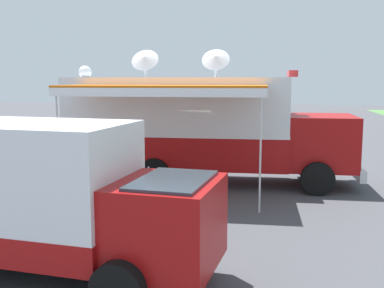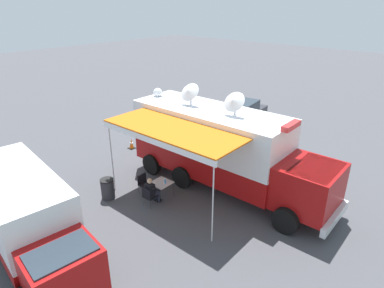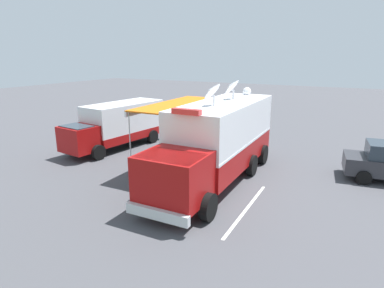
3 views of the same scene
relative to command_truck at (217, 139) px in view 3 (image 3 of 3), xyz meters
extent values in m
plane|color=#47474C|center=(-0.02, -0.75, -1.95)|extent=(100.00, 100.00, 0.00)
cube|color=silver|center=(-2.24, 2.22, -1.94)|extent=(0.21, 4.80, 0.01)
cube|color=#9E0F0F|center=(-0.02, -0.75, -0.80)|extent=(2.63, 7.24, 1.10)
cube|color=white|center=(-0.02, -0.75, 0.60)|extent=(2.63, 7.24, 1.70)
cube|color=white|center=(-0.02, -0.75, -0.25)|extent=(2.65, 7.26, 0.10)
cube|color=#9E0F0F|center=(-0.10, 3.90, -0.50)|extent=(2.34, 2.14, 1.70)
cube|color=#28333D|center=(-0.11, 4.10, 0.00)|extent=(2.18, 1.51, 0.70)
cube|color=silver|center=(-0.12, 5.03, -1.40)|extent=(2.38, 0.24, 0.36)
cylinder|color=black|center=(-1.35, 3.68, -1.45)|extent=(0.32, 1.01, 1.00)
cylinder|color=black|center=(1.15, 3.72, -1.45)|extent=(0.32, 1.01, 1.00)
cylinder|color=black|center=(-1.26, -1.31, -1.45)|extent=(0.32, 1.01, 1.00)
cylinder|color=black|center=(1.24, -1.27, -1.45)|extent=(0.32, 1.01, 1.00)
cylinder|color=black|center=(-1.22, -3.29, -1.45)|extent=(0.32, 1.01, 1.00)
cylinder|color=black|center=(1.28, -3.25, -1.45)|extent=(0.32, 1.01, 1.00)
cube|color=white|center=(-0.02, -0.75, 1.50)|extent=(2.63, 7.24, 0.10)
cube|color=red|center=(-0.09, 2.95, 1.67)|extent=(1.10, 0.30, 0.20)
cylinder|color=silver|center=(0.00, -1.83, 1.78)|extent=(0.10, 0.10, 0.45)
cone|color=silver|center=(0.15, -1.83, 2.18)|extent=(0.73, 0.91, 0.81)
cylinder|color=silver|center=(-0.04, 0.51, 1.78)|extent=(0.10, 0.10, 0.45)
cone|color=silver|center=(0.11, 0.51, 2.18)|extent=(0.73, 0.91, 0.81)
sphere|color=white|center=(0.04, -3.95, 1.73)|extent=(0.44, 0.44, 0.44)
cube|color=orange|center=(2.33, -0.71, 1.30)|extent=(2.30, 5.80, 0.06)
cube|color=white|center=(3.39, -0.69, 1.16)|extent=(0.18, 5.76, 0.24)
cylinder|color=silver|center=(3.28, 2.04, -0.32)|extent=(0.05, 0.05, 3.25)
cylinder|color=silver|center=(3.38, -3.42, -0.32)|extent=(0.05, 0.05, 3.25)
cube|color=silver|center=(2.48, -1.32, -1.23)|extent=(0.81, 0.81, 0.03)
cylinder|color=#333338|center=(2.10, -0.96, -1.60)|extent=(0.03, 0.03, 0.70)
cylinder|color=#333338|center=(2.84, -0.95, -1.60)|extent=(0.03, 0.03, 0.70)
cylinder|color=#333338|center=(2.11, -1.70, -1.60)|extent=(0.03, 0.03, 0.70)
cylinder|color=#333338|center=(2.85, -1.69, -1.60)|extent=(0.03, 0.03, 0.70)
cylinder|color=#4C99D8|center=(2.41, -1.15, -1.12)|extent=(0.07, 0.07, 0.20)
cylinder|color=white|center=(2.41, -1.15, -1.01)|extent=(0.04, 0.04, 0.02)
cube|color=black|center=(3.18, -1.24, -1.53)|extent=(0.49, 0.49, 0.04)
cube|color=black|center=(3.40, -1.24, -1.30)|extent=(0.05, 0.48, 0.44)
cylinder|color=#333338|center=(2.96, -1.47, -1.74)|extent=(0.02, 0.02, 0.42)
cylinder|color=#333338|center=(2.95, -1.03, -1.74)|extent=(0.02, 0.02, 0.42)
cylinder|color=#333338|center=(3.40, -1.46, -1.74)|extent=(0.02, 0.02, 0.42)
cylinder|color=#333338|center=(3.39, -1.02, -1.74)|extent=(0.02, 0.02, 0.42)
cube|color=black|center=(2.71, -2.07, -1.53)|extent=(0.49, 0.49, 0.04)
cube|color=black|center=(2.72, -2.29, -1.30)|extent=(0.48, 0.05, 0.44)
cylinder|color=#333338|center=(2.49, -1.86, -1.74)|extent=(0.02, 0.02, 0.42)
cylinder|color=#333338|center=(2.93, -1.85, -1.74)|extent=(0.02, 0.02, 0.42)
cylinder|color=#333338|center=(2.50, -2.30, -1.74)|extent=(0.02, 0.02, 0.42)
cylinder|color=#333338|center=(2.94, -2.29, -1.74)|extent=(0.02, 0.02, 0.42)
cube|color=black|center=(3.18, -1.24, -1.23)|extent=(0.25, 0.36, 0.56)
sphere|color=tan|center=(3.18, -1.24, -0.81)|extent=(0.22, 0.22, 0.22)
cylinder|color=black|center=(3.06, -1.47, -1.19)|extent=(0.43, 0.10, 0.34)
cylinder|color=black|center=(3.05, -1.02, -1.19)|extent=(0.43, 0.10, 0.34)
cylinder|color=#2D334C|center=(3.00, -1.35, -1.51)|extent=(0.38, 0.14, 0.13)
cylinder|color=#2D334C|center=(2.82, -1.35, -1.74)|extent=(0.11, 0.11, 0.42)
cube|color=black|center=(2.76, -1.35, -1.91)|extent=(0.24, 0.10, 0.07)
cylinder|color=#2D334C|center=(3.00, -1.15, -1.51)|extent=(0.38, 0.14, 0.13)
cylinder|color=#2D334C|center=(2.82, -1.15, -1.74)|extent=(0.11, 0.11, 0.42)
cube|color=black|center=(2.76, -1.15, -1.91)|extent=(0.24, 0.10, 0.07)
cylinder|color=#2D2D33|center=(4.02, -3.01, -1.52)|extent=(0.56, 0.56, 0.85)
cylinder|color=black|center=(4.02, -3.01, -1.07)|extent=(0.57, 0.57, 0.06)
cube|color=black|center=(0.03, -6.34, -1.93)|extent=(0.36, 0.36, 0.03)
cone|color=orange|center=(0.03, -6.34, -1.64)|extent=(0.26, 0.26, 0.55)
cylinder|color=white|center=(0.03, -6.34, -1.61)|extent=(0.17, 0.17, 0.06)
cube|color=white|center=(7.57, -2.75, -0.35)|extent=(2.69, 5.41, 2.20)
cube|color=#9E0F0F|center=(7.57, -2.75, -1.20)|extent=(2.72, 5.43, 0.50)
cube|color=#9E0F0F|center=(7.97, 0.63, -0.83)|extent=(2.06, 1.81, 1.40)
cube|color=#28333D|center=(7.98, 0.73, -0.38)|extent=(1.80, 1.29, 0.60)
cylinder|color=black|center=(6.88, 0.35, -1.53)|extent=(0.36, 0.86, 0.84)
cylinder|color=black|center=(8.97, 0.11, -1.53)|extent=(0.36, 0.86, 0.84)
cylinder|color=black|center=(6.36, -4.05, -1.53)|extent=(0.36, 0.86, 0.84)
cylinder|color=black|center=(8.45, -4.29, -1.53)|extent=(0.36, 0.86, 0.84)
cylinder|color=black|center=(-5.76, -4.31, -1.63)|extent=(0.66, 0.31, 0.64)
cylinder|color=black|center=(-6.01, -2.53, -1.63)|extent=(0.66, 0.31, 0.64)
camera|label=1|loc=(14.99, 2.18, 1.49)|focal=42.95mm
camera|label=2|loc=(10.81, 7.73, 5.89)|focal=31.17mm
camera|label=3|loc=(-5.73, 13.06, 3.63)|focal=30.68mm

